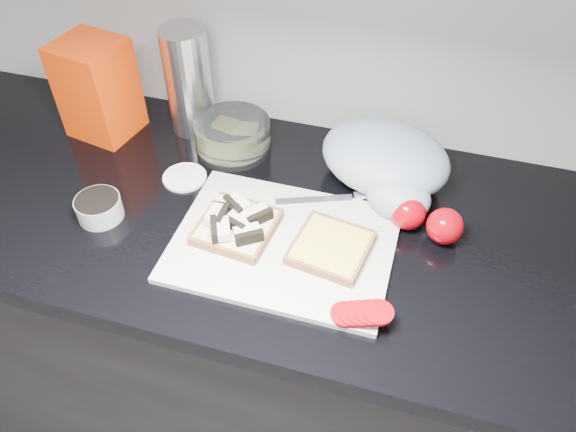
# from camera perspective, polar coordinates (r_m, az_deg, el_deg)

# --- Properties ---
(base_cabinet) EXTENTS (3.50, 0.60, 0.86)m
(base_cabinet) POSITION_cam_1_polar(r_m,az_deg,el_deg) (1.48, -3.52, -12.08)
(base_cabinet) COLOR black
(base_cabinet) RESTS_ON ground
(countertop) EXTENTS (3.50, 0.64, 0.04)m
(countertop) POSITION_cam_1_polar(r_m,az_deg,el_deg) (1.13, -4.51, 0.35)
(countertop) COLOR black
(countertop) RESTS_ON base_cabinet
(cutting_board) EXTENTS (0.40, 0.30, 0.01)m
(cutting_board) POSITION_cam_1_polar(r_m,az_deg,el_deg) (1.04, -0.47, -2.84)
(cutting_board) COLOR silver
(cutting_board) RESTS_ON countertop
(bread_left) EXTENTS (0.15, 0.15, 0.04)m
(bread_left) POSITION_cam_1_polar(r_m,az_deg,el_deg) (1.05, -5.26, -0.85)
(bread_left) COLOR beige
(bread_left) RESTS_ON cutting_board
(bread_right) EXTENTS (0.15, 0.15, 0.02)m
(bread_right) POSITION_cam_1_polar(r_m,az_deg,el_deg) (1.01, 4.39, -3.20)
(bread_right) COLOR beige
(bread_right) RESTS_ON cutting_board
(tomato_slices) EXTENTS (0.11, 0.07, 0.02)m
(tomato_slices) POSITION_cam_1_polar(r_m,az_deg,el_deg) (0.93, 7.50, -9.77)
(tomato_slices) COLOR #9A030C
(tomato_slices) RESTS_ON cutting_board
(knife) EXTENTS (0.22, 0.10, 0.01)m
(knife) POSITION_cam_1_polar(r_m,az_deg,el_deg) (1.12, 6.04, 1.93)
(knife) COLOR #B5B4B9
(knife) RESTS_ON cutting_board
(seed_tub) EXTENTS (0.09, 0.09, 0.04)m
(seed_tub) POSITION_cam_1_polar(r_m,az_deg,el_deg) (1.14, -18.67, 0.89)
(seed_tub) COLOR #9DA2A2
(seed_tub) RESTS_ON countertop
(tub_lid) EXTENTS (0.10, 0.10, 0.01)m
(tub_lid) POSITION_cam_1_polar(r_m,az_deg,el_deg) (1.19, -10.45, 3.88)
(tub_lid) COLOR white
(tub_lid) RESTS_ON countertop
(glass_bowl) EXTENTS (0.17, 0.17, 0.07)m
(glass_bowl) POSITION_cam_1_polar(r_m,az_deg,el_deg) (1.24, -5.65, 8.12)
(glass_bowl) COLOR silver
(glass_bowl) RESTS_ON countertop
(bread_bag) EXTENTS (0.16, 0.15, 0.21)m
(bread_bag) POSITION_cam_1_polar(r_m,az_deg,el_deg) (1.32, -18.77, 12.15)
(bread_bag) COLOR red
(bread_bag) RESTS_ON countertop
(steel_canister) EXTENTS (0.10, 0.10, 0.24)m
(steel_canister) POSITION_cam_1_polar(r_m,az_deg,el_deg) (1.27, -10.05, 13.33)
(steel_canister) COLOR #B6B5BA
(steel_canister) RESTS_ON countertop
(grocery_bag) EXTENTS (0.31, 0.29, 0.12)m
(grocery_bag) POSITION_cam_1_polar(r_m,az_deg,el_deg) (1.15, 10.01, 5.39)
(grocery_bag) COLOR #93A2B6
(grocery_bag) RESTS_ON countertop
(whole_tomatoes) EXTENTS (0.14, 0.09, 0.07)m
(whole_tomatoes) POSITION_cam_1_polar(r_m,az_deg,el_deg) (1.07, 13.85, -0.31)
(whole_tomatoes) COLOR #9A030C
(whole_tomatoes) RESTS_ON countertop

